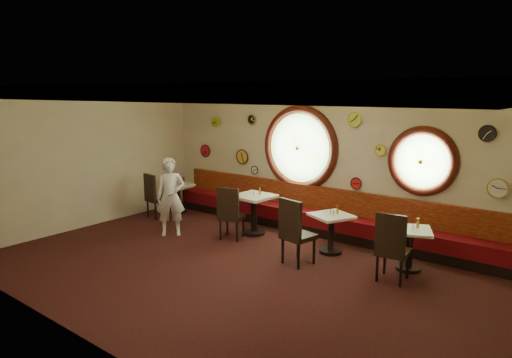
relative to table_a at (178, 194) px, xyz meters
name	(u,v)px	position (x,y,z in m)	size (l,w,h in m)	color
floor	(237,269)	(3.78, -2.08, -0.48)	(9.00, 6.00, 0.00)	black
ceiling	(235,87)	(3.78, -2.08, 2.72)	(9.00, 6.00, 0.02)	gold
wall_back	(323,161)	(3.78, 0.92, 1.12)	(9.00, 0.02, 3.20)	beige
wall_front	(76,219)	(3.78, -5.08, 1.12)	(9.00, 0.02, 3.20)	beige
wall_left	(88,158)	(-0.72, -2.08, 1.12)	(0.02, 6.00, 3.20)	beige
molding_back	(324,92)	(3.78, 0.87, 2.63)	(9.00, 0.10, 0.18)	#39110A
molding_front	(71,93)	(3.78, -5.03, 2.63)	(9.00, 0.10, 0.18)	#39110A
molding_left	(85,92)	(-0.67, -2.08, 2.63)	(0.10, 6.00, 0.18)	#39110A
banquette_base	(315,228)	(3.78, 0.64, -0.38)	(8.00, 0.55, 0.20)	black
banquette_seat	(315,218)	(3.78, 0.64, -0.13)	(8.00, 0.55, 0.30)	#57070F
banquette_back	(320,198)	(3.78, 0.86, 0.27)	(8.00, 0.10, 0.55)	#64070C
porthole_left_glass	(300,148)	(3.18, 0.91, 1.37)	(1.66, 1.66, 0.02)	#80AF69
porthole_left_frame	(300,148)	(3.18, 0.90, 1.37)	(1.98, 1.98, 0.18)	#39110A
porthole_left_ring	(299,148)	(3.18, 0.87, 1.37)	(1.61, 1.61, 0.03)	gold
porthole_right_glass	(423,161)	(5.98, 0.91, 1.32)	(1.10, 1.10, 0.02)	#80AF69
porthole_right_frame	(422,161)	(5.98, 0.90, 1.32)	(1.38, 1.38, 0.18)	#39110A
porthole_right_ring	(422,161)	(5.98, 0.87, 1.32)	(1.09, 1.09, 0.03)	gold
wall_clock_0	(252,120)	(1.78, 0.88, 1.97)	(0.24, 0.24, 0.03)	black
wall_clock_1	(216,122)	(0.58, 0.88, 1.87)	(0.26, 0.26, 0.03)	#83AC22
wall_clock_2	(205,151)	(0.18, 0.88, 1.07)	(0.32, 0.32, 0.03)	red
wall_clock_3	(242,157)	(1.48, 0.88, 1.02)	(0.36, 0.36, 0.03)	gold
wall_clock_4	(487,133)	(7.08, 0.88, 1.92)	(0.28, 0.28, 0.03)	black
wall_clock_5	(380,150)	(5.13, 0.88, 1.47)	(0.22, 0.22, 0.03)	#EAE14E
wall_clock_6	(355,120)	(4.53, 0.88, 2.07)	(0.30, 0.30, 0.03)	#BFE246
wall_clock_7	(498,188)	(7.33, 0.88, 0.97)	(0.34, 0.34, 0.03)	white
wall_clock_8	(255,170)	(1.88, 0.88, 0.72)	(0.20, 0.20, 0.03)	white
wall_clock_9	(356,183)	(4.63, 0.88, 0.72)	(0.24, 0.24, 0.03)	red
table_a	(178,194)	(0.00, 0.00, 0.00)	(0.80, 0.80, 0.75)	black
table_b	(254,209)	(2.75, -0.26, 0.08)	(0.85, 0.85, 0.89)	black
table_c	(331,229)	(4.70, -0.30, 0.02)	(0.93, 0.93, 0.78)	black
table_d	(410,244)	(6.22, -0.24, 0.00)	(0.91, 0.91, 0.76)	black
chair_a	(154,193)	(-0.01, -0.79, 0.17)	(0.54, 0.54, 0.70)	black
chair_b	(230,210)	(2.61, -0.91, 0.18)	(0.61, 0.61, 0.71)	black
chair_c	(294,228)	(4.48, -1.28, 0.23)	(0.61, 0.61, 0.77)	black
chair_d	(392,243)	(6.17, -0.96, 0.21)	(0.54, 0.54, 0.74)	black
condiment_a_salt	(177,181)	(-0.08, 0.07, 0.33)	(0.04, 0.04, 0.10)	silver
condiment_b_salt	(250,192)	(2.59, -0.21, 0.46)	(0.03, 0.03, 0.09)	silver
condiment_c_salt	(330,212)	(4.67, -0.30, 0.35)	(0.03, 0.03, 0.09)	silver
condiment_d_salt	(406,224)	(6.11, -0.14, 0.34)	(0.04, 0.04, 0.11)	silver
condiment_a_pepper	(177,183)	(0.07, -0.08, 0.33)	(0.03, 0.03, 0.10)	silver
condiment_b_pepper	(253,193)	(2.72, -0.25, 0.46)	(0.03, 0.03, 0.09)	silver
condiment_c_pepper	(334,213)	(4.76, -0.34, 0.35)	(0.03, 0.03, 0.09)	silver
condiment_d_pepper	(413,226)	(6.26, -0.23, 0.33)	(0.03, 0.03, 0.10)	silver
condiment_a_bottle	(183,180)	(0.10, 0.12, 0.37)	(0.06, 0.06, 0.18)	gold
condiment_b_bottle	(260,191)	(2.83, -0.15, 0.50)	(0.05, 0.05, 0.17)	gold
condiment_c_bottle	(338,210)	(4.76, -0.18, 0.38)	(0.05, 0.05, 0.16)	gold
condiment_d_bottle	(418,223)	(6.30, -0.10, 0.37)	(0.05, 0.05, 0.17)	orange
waiter	(171,197)	(1.34, -1.43, 0.39)	(0.63, 0.41, 1.72)	white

